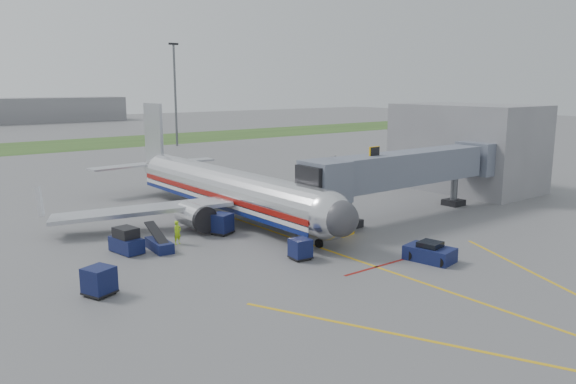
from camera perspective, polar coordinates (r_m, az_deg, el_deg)
ground at (r=41.89m, az=4.97°, el=-6.22°), size 400.00×400.00×0.00m
grass_strip at (r=122.98m, az=-24.89°, el=4.12°), size 300.00×25.00×0.01m
apron_markings at (r=37.10m, az=12.84°, el=-8.74°), size 21.52×50.00×0.01m
airliner at (r=53.13m, az=-6.21°, el=0.35°), size 32.10×35.67×10.25m
jet_bridge at (r=53.40m, az=11.56°, el=2.23°), size 25.30×4.00×6.90m
terminal at (r=69.87m, az=17.67°, el=4.37°), size 10.00×16.00×10.00m
light_mast_right at (r=116.68m, az=-11.39°, el=9.91°), size 2.00×0.44×20.40m
pushback_tug at (r=41.13m, az=14.20°, el=-6.01°), size 2.64×3.65×1.38m
baggage_tug at (r=43.39m, az=-16.10°, el=-4.85°), size 1.88×2.94×1.91m
baggage_cart_a at (r=40.20m, az=1.26°, el=-5.80°), size 1.50×1.50×1.48m
baggage_cart_b at (r=35.34m, az=-18.64°, el=-8.56°), size 2.06×2.06×1.71m
baggage_cart_c at (r=47.10m, az=-6.77°, el=-3.22°), size 2.12×2.12×1.73m
belt_loader at (r=43.51m, az=-12.95°, el=-5.20°), size 1.44×3.77×1.81m
ground_power_cart at (r=46.85m, az=5.62°, el=-3.53°), size 1.91×1.47×1.37m
ramp_worker at (r=44.68m, az=-11.17°, el=-4.06°), size 0.78×0.61×1.87m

